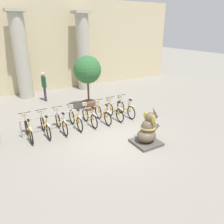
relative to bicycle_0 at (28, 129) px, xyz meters
The scene contains 16 objects.
ground_plane 3.50m from the bicycle_0, 31.21° to the right, with size 60.00×60.00×0.00m, color gray.
building_facade 7.86m from the bicycle_0, 66.38° to the left, with size 20.00×0.20×6.00m.
column_left 6.29m from the bicycle_0, 80.50° to the left, with size 1.09×1.09×5.16m.
column_right 7.96m from the bicycle_0, 49.36° to the left, with size 1.09×1.09×5.16m.
bike_rack 2.37m from the bicycle_0, ahead, with size 5.32×0.05×0.77m.
bicycle_0 is the anchor object (origin of this frame).
bicycle_1 0.67m from the bicycle_0, ahead, with size 0.48×1.62×0.99m.
bicycle_2 1.35m from the bicycle_0, ahead, with size 0.48×1.62×0.99m.
bicycle_3 2.02m from the bicycle_0, ahead, with size 0.48×1.62×0.99m.
bicycle_4 2.69m from the bicycle_0, ahead, with size 0.48×1.62×0.99m.
bicycle_5 3.37m from the bicycle_0, ahead, with size 0.48×1.62×0.99m.
bicycle_6 4.04m from the bicycle_0, ahead, with size 0.48×1.62×0.99m.
bicycle_7 4.72m from the bicycle_0, ahead, with size 0.48×1.62×0.99m.
elephant_statue 4.74m from the bicycle_0, 35.16° to the right, with size 1.00×1.00×1.50m.
person_pedestrian 4.85m from the bicycle_0, 67.91° to the left, with size 0.23×0.47×1.76m.
potted_tree 4.29m from the bicycle_0, 28.07° to the left, with size 1.42×1.42×2.87m.
Camera 1 is at (-4.02, -6.69, 4.27)m, focal length 35.00 mm.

